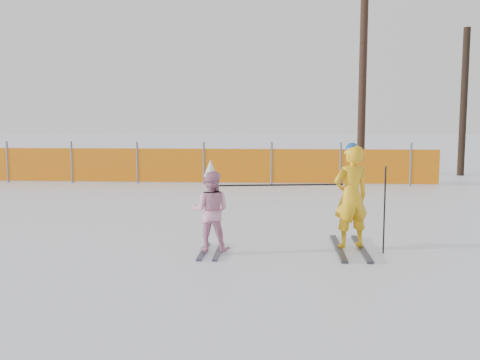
% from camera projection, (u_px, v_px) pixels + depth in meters
% --- Properties ---
extents(ground, '(120.00, 120.00, 0.00)m').
position_uv_depth(ground, '(238.00, 252.00, 7.82)').
color(ground, white).
rests_on(ground, ground).
extents(adult, '(0.65, 1.59, 1.59)m').
position_uv_depth(adult, '(351.00, 197.00, 7.86)').
color(adult, black).
rests_on(adult, ground).
extents(child, '(0.60, 1.00, 1.35)m').
position_uv_depth(child, '(211.00, 210.00, 7.71)').
color(child, black).
rests_on(child, ground).
extents(ski_poles, '(2.38, 0.30, 1.27)m').
position_uv_depth(ski_poles, '(324.00, 195.00, 7.71)').
color(ski_poles, black).
rests_on(ski_poles, ground).
extents(safety_fence, '(16.84, 0.06, 1.25)m').
position_uv_depth(safety_fence, '(150.00, 165.00, 15.90)').
color(safety_fence, '#595960').
rests_on(safety_fence, ground).
extents(tree_trunks, '(3.63, 0.29, 6.62)m').
position_uv_depth(tree_trunks, '(400.00, 87.00, 18.00)').
color(tree_trunks, '#301E15').
rests_on(tree_trunks, ground).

